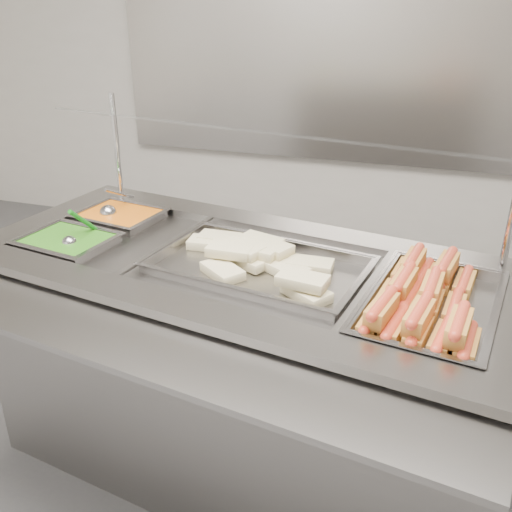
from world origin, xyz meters
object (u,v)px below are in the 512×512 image
(pan_hotdogs, at_px, (430,314))
(serving_spoon, at_px, (72,239))
(steam_counter, at_px, (244,369))
(sneeze_guard, at_px, (272,138))
(pan_wraps, at_px, (259,270))
(ladle, at_px, (109,212))

(pan_hotdogs, height_order, serving_spoon, serving_spoon)
(steam_counter, bearing_deg, pan_hotdogs, -9.18)
(sneeze_guard, bearing_deg, serving_spoon, -158.25)
(pan_wraps, height_order, serving_spoon, serving_spoon)
(pan_hotdogs, xyz_separation_m, pan_wraps, (-0.52, 0.08, 0.01))
(ladle, bearing_deg, pan_hotdogs, -14.88)
(sneeze_guard, bearing_deg, pan_hotdogs, -28.46)
(pan_wraps, distance_m, serving_spoon, 0.64)
(pan_wraps, height_order, ladle, ladle)
(pan_wraps, relative_size, ladle, 3.73)
(pan_hotdogs, bearing_deg, steam_counter, 170.82)
(ladle, bearing_deg, sneeze_guard, -1.86)
(sneeze_guard, xyz_separation_m, serving_spoon, (-0.62, -0.25, -0.33))
(sneeze_guard, distance_m, ladle, 0.72)
(pan_wraps, distance_m, ladle, 0.70)
(steam_counter, xyz_separation_m, pan_wraps, (0.05, -0.01, 0.39))
(ladle, relative_size, serving_spoon, 1.15)
(steam_counter, bearing_deg, pan_wraps, -9.18)
(ladle, bearing_deg, serving_spoon, -85.17)
(sneeze_guard, height_order, pan_hotdogs, sneeze_guard)
(sneeze_guard, xyz_separation_m, pan_wraps, (0.02, -0.21, -0.36))
(sneeze_guard, height_order, pan_wraps, sneeze_guard)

